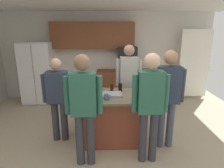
{
  "coord_description": "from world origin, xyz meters",
  "views": [
    {
      "loc": [
        -0.05,
        -3.31,
        2.14
      ],
      "look_at": [
        0.08,
        0.49,
        1.05
      ],
      "focal_mm": 31.69,
      "sensor_mm": 36.0,
      "label": 1
    }
  ],
  "objects_px": {
    "person_elder_center": "(84,104)",
    "tumbler_amber": "(100,88)",
    "glass_short_whisky": "(120,88)",
    "glass_pilsner": "(89,87)",
    "microwave_over_range": "(127,52)",
    "glass_stout_tall": "(88,91)",
    "glass_dark_ale": "(112,88)",
    "person_guest_right": "(129,78)",
    "person_host_foreground": "(168,93)",
    "serving_tray": "(110,94)",
    "mug_blue_stoneware": "(107,97)",
    "kitchen_island": "(113,117)",
    "person_guest_left": "(58,95)",
    "refrigerator": "(38,72)",
    "mug_ceramic_white": "(95,94)",
    "person_guest_by_door": "(150,102)"
  },
  "relations": [
    {
      "from": "person_elder_center",
      "to": "tumbler_amber",
      "type": "bearing_deg",
      "value": 18.63
    },
    {
      "from": "glass_short_whisky",
      "to": "glass_pilsner",
      "type": "height_order",
      "value": "glass_short_whisky"
    },
    {
      "from": "microwave_over_range",
      "to": "glass_pilsner",
      "type": "bearing_deg",
      "value": -115.82
    },
    {
      "from": "glass_stout_tall",
      "to": "glass_dark_ale",
      "type": "height_order",
      "value": "glass_stout_tall"
    },
    {
      "from": "person_guest_right",
      "to": "glass_short_whisky",
      "type": "distance_m",
      "value": 0.6
    },
    {
      "from": "person_host_foreground",
      "to": "serving_tray",
      "type": "relative_size",
      "value": 4.06
    },
    {
      "from": "person_host_foreground",
      "to": "mug_blue_stoneware",
      "type": "distance_m",
      "value": 1.07
    },
    {
      "from": "tumbler_amber",
      "to": "serving_tray",
      "type": "xyz_separation_m",
      "value": [
        0.19,
        -0.23,
        -0.05
      ]
    },
    {
      "from": "kitchen_island",
      "to": "person_guest_left",
      "type": "height_order",
      "value": "person_guest_left"
    },
    {
      "from": "refrigerator",
      "to": "glass_short_whisky",
      "type": "distance_m",
      "value": 3.0
    },
    {
      "from": "mug_ceramic_white",
      "to": "glass_pilsner",
      "type": "relative_size",
      "value": 0.88
    },
    {
      "from": "refrigerator",
      "to": "mug_ceramic_white",
      "type": "height_order",
      "value": "refrigerator"
    },
    {
      "from": "microwave_over_range",
      "to": "tumbler_amber",
      "type": "height_order",
      "value": "microwave_over_range"
    },
    {
      "from": "kitchen_island",
      "to": "glass_pilsner",
      "type": "relative_size",
      "value": 9.54
    },
    {
      "from": "serving_tray",
      "to": "glass_pilsner",
      "type": "bearing_deg",
      "value": 143.58
    },
    {
      "from": "tumbler_amber",
      "to": "glass_pilsner",
      "type": "relative_size",
      "value": 1.04
    },
    {
      "from": "glass_short_whisky",
      "to": "glass_dark_ale",
      "type": "distance_m",
      "value": 0.17
    },
    {
      "from": "person_guest_right",
      "to": "person_guest_by_door",
      "type": "bearing_deg",
      "value": 33.55
    },
    {
      "from": "microwave_over_range",
      "to": "glass_short_whisky",
      "type": "bearing_deg",
      "value": -99.61
    },
    {
      "from": "refrigerator",
      "to": "person_elder_center",
      "type": "bearing_deg",
      "value": -60.91
    },
    {
      "from": "refrigerator",
      "to": "mug_blue_stoneware",
      "type": "xyz_separation_m",
      "value": [
        1.97,
        -2.44,
        0.1
      ]
    },
    {
      "from": "person_guest_by_door",
      "to": "tumbler_amber",
      "type": "height_order",
      "value": "person_guest_by_door"
    },
    {
      "from": "kitchen_island",
      "to": "person_host_foreground",
      "type": "xyz_separation_m",
      "value": [
        0.96,
        -0.28,
        0.57
      ]
    },
    {
      "from": "mug_blue_stoneware",
      "to": "person_guest_right",
      "type": "bearing_deg",
      "value": 63.58
    },
    {
      "from": "person_host_foreground",
      "to": "glass_pilsner",
      "type": "relative_size",
      "value": 12.68
    },
    {
      "from": "person_guest_by_door",
      "to": "mug_blue_stoneware",
      "type": "xyz_separation_m",
      "value": [
        -0.66,
        0.43,
        -0.07
      ]
    },
    {
      "from": "person_host_foreground",
      "to": "glass_short_whisky",
      "type": "xyz_separation_m",
      "value": [
        -0.8,
        0.48,
        -0.04
      ]
    },
    {
      "from": "glass_short_whisky",
      "to": "refrigerator",
      "type": "bearing_deg",
      "value": 138.44
    },
    {
      "from": "microwave_over_range",
      "to": "serving_tray",
      "type": "height_order",
      "value": "microwave_over_range"
    },
    {
      "from": "person_guest_by_door",
      "to": "person_elder_center",
      "type": "bearing_deg",
      "value": 53.62
    },
    {
      "from": "person_guest_right",
      "to": "kitchen_island",
      "type": "bearing_deg",
      "value": 0.0
    },
    {
      "from": "person_guest_right",
      "to": "serving_tray",
      "type": "relative_size",
      "value": 4.07
    },
    {
      "from": "mug_blue_stoneware",
      "to": "serving_tray",
      "type": "bearing_deg",
      "value": 73.67
    },
    {
      "from": "glass_short_whisky",
      "to": "glass_stout_tall",
      "type": "height_order",
      "value": "glass_stout_tall"
    },
    {
      "from": "mug_ceramic_white",
      "to": "mug_blue_stoneware",
      "type": "relative_size",
      "value": 0.95
    },
    {
      "from": "mug_ceramic_white",
      "to": "glass_stout_tall",
      "type": "distance_m",
      "value": 0.15
    },
    {
      "from": "person_guest_left",
      "to": "glass_dark_ale",
      "type": "height_order",
      "value": "person_guest_left"
    },
    {
      "from": "mug_ceramic_white",
      "to": "glass_pilsner",
      "type": "distance_m",
      "value": 0.37
    },
    {
      "from": "person_guest_by_door",
      "to": "person_guest_right",
      "type": "bearing_deg",
      "value": -32.18
    },
    {
      "from": "person_guest_right",
      "to": "serving_tray",
      "type": "bearing_deg",
      "value": -1.89
    },
    {
      "from": "kitchen_island",
      "to": "mug_ceramic_white",
      "type": "bearing_deg",
      "value": -167.87
    },
    {
      "from": "mug_ceramic_white",
      "to": "serving_tray",
      "type": "distance_m",
      "value": 0.28
    },
    {
      "from": "person_host_foreground",
      "to": "glass_short_whisky",
      "type": "distance_m",
      "value": 0.93
    },
    {
      "from": "refrigerator",
      "to": "glass_short_whisky",
      "type": "height_order",
      "value": "refrigerator"
    },
    {
      "from": "microwave_over_range",
      "to": "tumbler_amber",
      "type": "relative_size",
      "value": 3.83
    },
    {
      "from": "person_host_foreground",
      "to": "glass_dark_ale",
      "type": "distance_m",
      "value": 1.11
    },
    {
      "from": "kitchen_island",
      "to": "person_guest_by_door",
      "type": "relative_size",
      "value": 0.75
    },
    {
      "from": "glass_stout_tall",
      "to": "person_guest_left",
      "type": "bearing_deg",
      "value": 178.84
    },
    {
      "from": "person_elder_center",
      "to": "person_guest_by_door",
      "type": "bearing_deg",
      "value": -55.3
    },
    {
      "from": "mug_ceramic_white",
      "to": "glass_stout_tall",
      "type": "relative_size",
      "value": 0.74
    }
  ]
}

